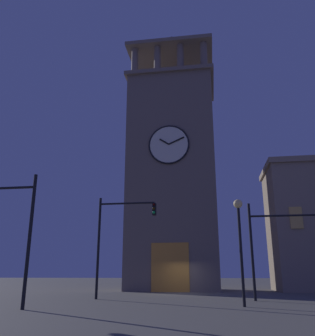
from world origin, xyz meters
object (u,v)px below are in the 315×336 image
traffic_signal_near (13,220)px  street_lamp (240,230)px  traffic_signal_mid (117,230)px  traffic_signal_far (275,236)px  clocktower (173,175)px

traffic_signal_near → street_lamp: 10.63m
traffic_signal_mid → traffic_signal_far: (-9.44, 0.01, -0.53)m
traffic_signal_mid → street_lamp: bearing=151.4°
traffic_signal_near → traffic_signal_mid: bearing=-115.0°
traffic_signal_near → traffic_signal_far: (-12.53, -6.62, -0.26)m
traffic_signal_near → clocktower: bearing=-105.7°
clocktower → street_lamp: (-4.93, 16.27, -7.40)m
traffic_signal_far → street_lamp: bearing=59.9°
traffic_signal_near → traffic_signal_far: bearing=-152.2°
clocktower → traffic_signal_mid: size_ratio=4.43×
traffic_signal_mid → traffic_signal_near: bearing=65.0°
traffic_signal_mid → traffic_signal_far: 9.46m
clocktower → traffic_signal_far: clocktower is taller
traffic_signal_near → traffic_signal_mid: size_ratio=0.97×
clocktower → traffic_signal_mid: 14.29m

